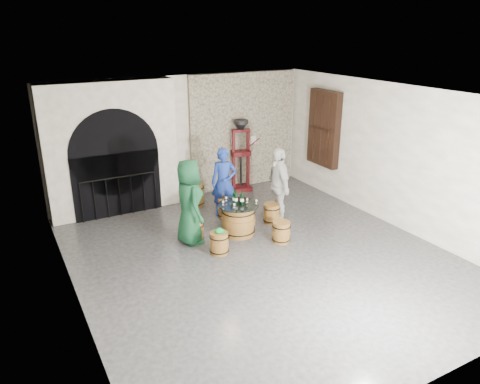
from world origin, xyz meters
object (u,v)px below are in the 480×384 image
barrel_stool_far (226,208)px  person_white (278,185)px  person_green (189,202)px  wine_bottle_center (242,199)px  wine_bottle_right (234,197)px  barrel_table (238,219)px  corking_press (241,150)px  barrel_stool_right (272,213)px  barrel_stool_near_right (281,232)px  person_blue (224,182)px  barrel_stool_left (195,231)px  wine_bottle_left (236,198)px  barrel_stool_near_left (219,243)px  side_barrel (195,194)px

barrel_stool_far → person_white: (0.98, -0.77, 0.66)m
person_green → wine_bottle_center: person_green is taller
wine_bottle_right → person_white: bearing=4.3°
barrel_table → corking_press: size_ratio=0.46×
barrel_stool_right → barrel_stool_near_right: (-0.37, -0.97, 0.00)m
barrel_stool_far → person_green: bearing=-147.0°
barrel_stool_right → person_blue: (-0.77, 0.93, 0.61)m
barrel_stool_left → wine_bottle_left: (0.96, -0.07, 0.60)m
person_green → wine_bottle_left: 1.06m
barrel_stool_near_right → wine_bottle_right: wine_bottle_right is taller
barrel_stool_near_right → wine_bottle_right: bearing=125.4°
barrel_stool_far → barrel_stool_right: same height
person_green → wine_bottle_right: 1.05m
barrel_stool_left → corking_press: bearing=44.1°
barrel_stool_far → person_green: (-1.26, -0.82, 0.68)m
wine_bottle_right → corking_press: (1.48, 2.38, 0.32)m
barrel_stool_right → wine_bottle_center: 1.11m
barrel_stool_near_right → corking_press: bearing=75.8°
person_white → barrel_stool_far: bearing=-117.3°
barrel_stool_left → wine_bottle_left: bearing=-4.3°
barrel_stool_far → person_blue: size_ratio=0.28×
barrel_stool_left → person_white: 2.25m
person_green → wine_bottle_center: bearing=-95.9°
person_green → wine_bottle_right: person_green is taller
barrel_stool_near_left → barrel_stool_right: bearing=24.3°
person_blue → barrel_stool_right: bearing=-21.2°
wine_bottle_left → wine_bottle_right: size_ratio=1.00×
wine_bottle_right → person_blue: bearing=76.1°
barrel_stool_near_left → person_green: (-0.30, 0.78, 0.68)m
person_white → side_barrel: person_white is taller
wine_bottle_right → side_barrel: size_ratio=0.52×
person_white → wine_bottle_center: 1.11m
barrel_stool_left → barrel_stool_near_left: size_ratio=1.00×
barrel_stool_far → barrel_stool_right: 1.13m
barrel_stool_near_left → wine_bottle_right: (0.75, 0.74, 0.60)m
barrel_stool_right → barrel_stool_near_right: size_ratio=1.00×
barrel_table → barrel_stool_right: 1.00m
barrel_stool_right → side_barrel: (-1.14, 1.83, 0.08)m
barrel_stool_near_left → wine_bottle_left: wine_bottle_left is taller
barrel_table → wine_bottle_left: size_ratio=2.79×
barrel_stool_near_right → person_green: (-1.69, 0.94, 0.68)m
barrel_stool_far → wine_bottle_right: 1.07m
barrel_stool_right → wine_bottle_right: size_ratio=1.43×
person_green → side_barrel: bearing=-23.3°
person_green → side_barrel: person_green is taller
barrel_table → side_barrel: (-0.16, 2.01, -0.04)m
barrel_stool_left → barrel_stool_right: 1.97m
barrel_table → person_green: 1.23m
person_green → wine_bottle_right: (1.04, -0.04, -0.08)m
wine_bottle_right → side_barrel: bearing=93.9°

